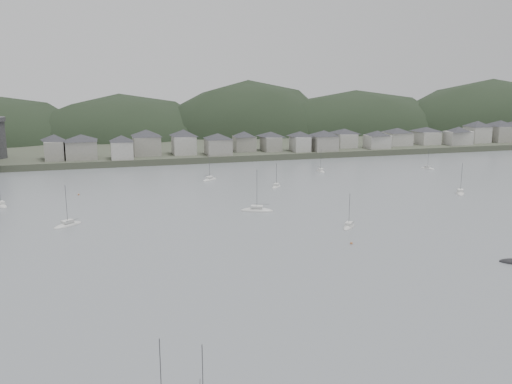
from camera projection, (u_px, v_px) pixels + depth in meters
name	position (u px, v px, depth m)	size (l,w,h in m)	color
ground	(369.00, 308.00, 99.53)	(900.00, 900.00, 0.00)	slate
far_shore_land	(168.00, 134.00, 376.82)	(900.00, 250.00, 3.00)	#383D2D
forested_ridge	(181.00, 157.00, 356.69)	(851.55, 103.94, 102.57)	black
waterfront_town	(293.00, 139.00, 283.72)	(451.48, 28.46, 12.92)	gray
sailboat_lead	(349.00, 227.00, 152.08)	(6.60, 7.19, 10.16)	beige
moored_fleet	(250.00, 223.00, 156.04)	(243.07, 177.02, 13.91)	beige
mooring_buoys	(294.00, 236.00, 143.24)	(179.57, 118.10, 0.70)	#AF683A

